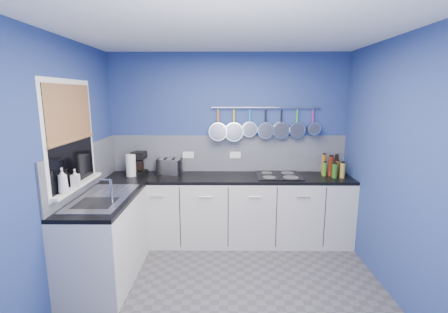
{
  "coord_description": "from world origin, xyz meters",
  "views": [
    {
      "loc": [
        -0.02,
        -2.84,
        1.95
      ],
      "look_at": [
        -0.05,
        0.75,
        1.25
      ],
      "focal_mm": 25.59,
      "sensor_mm": 36.0,
      "label": 1
    }
  ],
  "objects_px": {
    "canister": "(177,169)",
    "hob": "(279,175)",
    "paper_towel": "(131,165)",
    "soap_bottle_b": "(75,178)",
    "soap_bottle_a": "(63,181)",
    "coffee_maker": "(139,163)",
    "toaster": "(170,166)"
  },
  "relations": [
    {
      "from": "soap_bottle_b",
      "to": "soap_bottle_a",
      "type": "bearing_deg",
      "value": -90.0
    },
    {
      "from": "soap_bottle_b",
      "to": "paper_towel",
      "type": "height_order",
      "value": "soap_bottle_b"
    },
    {
      "from": "canister",
      "to": "soap_bottle_a",
      "type": "bearing_deg",
      "value": -122.2
    },
    {
      "from": "toaster",
      "to": "canister",
      "type": "relative_size",
      "value": 2.39
    },
    {
      "from": "coffee_maker",
      "to": "canister",
      "type": "height_order",
      "value": "coffee_maker"
    },
    {
      "from": "soap_bottle_a",
      "to": "paper_towel",
      "type": "distance_m",
      "value": 1.25
    },
    {
      "from": "canister",
      "to": "hob",
      "type": "relative_size",
      "value": 0.23
    },
    {
      "from": "soap_bottle_a",
      "to": "hob",
      "type": "bearing_deg",
      "value": 29.51
    },
    {
      "from": "coffee_maker",
      "to": "hob",
      "type": "bearing_deg",
      "value": 8.83
    },
    {
      "from": "paper_towel",
      "to": "coffee_maker",
      "type": "relative_size",
      "value": 0.94
    },
    {
      "from": "canister",
      "to": "soap_bottle_b",
      "type": "bearing_deg",
      "value": -127.5
    },
    {
      "from": "canister",
      "to": "hob",
      "type": "bearing_deg",
      "value": -4.19
    },
    {
      "from": "soap_bottle_b",
      "to": "coffee_maker",
      "type": "xyz_separation_m",
      "value": [
        0.35,
        1.06,
        -0.08
      ]
    },
    {
      "from": "soap_bottle_a",
      "to": "paper_towel",
      "type": "xyz_separation_m",
      "value": [
        0.26,
        1.22,
        -0.13
      ]
    },
    {
      "from": "soap_bottle_b",
      "to": "paper_towel",
      "type": "relative_size",
      "value": 0.6
    },
    {
      "from": "soap_bottle_b",
      "to": "toaster",
      "type": "bearing_deg",
      "value": 56.28
    },
    {
      "from": "paper_towel",
      "to": "canister",
      "type": "height_order",
      "value": "paper_towel"
    },
    {
      "from": "hob",
      "to": "coffee_maker",
      "type": "bearing_deg",
      "value": 178.02
    },
    {
      "from": "paper_towel",
      "to": "toaster",
      "type": "bearing_deg",
      "value": 15.59
    },
    {
      "from": "toaster",
      "to": "coffee_maker",
      "type": "bearing_deg",
      "value": -154.94
    },
    {
      "from": "paper_towel",
      "to": "canister",
      "type": "xyz_separation_m",
      "value": [
        0.58,
        0.12,
        -0.08
      ]
    },
    {
      "from": "paper_towel",
      "to": "coffee_maker",
      "type": "bearing_deg",
      "value": 45.38
    },
    {
      "from": "paper_towel",
      "to": "canister",
      "type": "distance_m",
      "value": 0.6
    },
    {
      "from": "paper_towel",
      "to": "hob",
      "type": "height_order",
      "value": "paper_towel"
    },
    {
      "from": "soap_bottle_a",
      "to": "soap_bottle_b",
      "type": "height_order",
      "value": "soap_bottle_a"
    },
    {
      "from": "soap_bottle_a",
      "to": "soap_bottle_b",
      "type": "distance_m",
      "value": 0.24
    },
    {
      "from": "paper_towel",
      "to": "hob",
      "type": "bearing_deg",
      "value": 0.62
    },
    {
      "from": "coffee_maker",
      "to": "canister",
      "type": "distance_m",
      "value": 0.51
    },
    {
      "from": "canister",
      "to": "hob",
      "type": "distance_m",
      "value": 1.35
    },
    {
      "from": "soap_bottle_b",
      "to": "toaster",
      "type": "distance_m",
      "value": 1.35
    },
    {
      "from": "toaster",
      "to": "canister",
      "type": "bearing_deg",
      "value": 9.51
    },
    {
      "from": "toaster",
      "to": "canister",
      "type": "xyz_separation_m",
      "value": [
        0.1,
        -0.01,
        -0.04
      ]
    }
  ]
}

